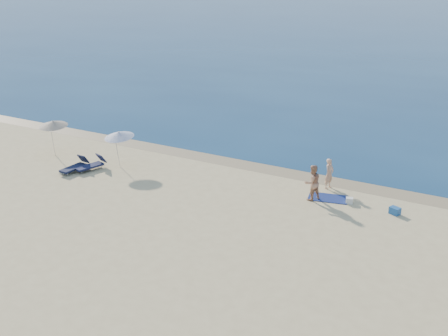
# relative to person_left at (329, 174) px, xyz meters

# --- Properties ---
(wet_sand_strip) EXTENTS (240.00, 1.60, 0.00)m
(wet_sand_strip) POSITION_rel_person_left_xyz_m (-4.42, 1.06, -0.83)
(wet_sand_strip) COLOR #847254
(wet_sand_strip) RESTS_ON ground
(person_left) EXTENTS (0.54, 0.69, 1.66)m
(person_left) POSITION_rel_person_left_xyz_m (0.00, 0.00, 0.00)
(person_left) COLOR tan
(person_left) RESTS_ON ground
(person_right) EXTENTS (1.12, 1.16, 1.88)m
(person_right) POSITION_rel_person_left_xyz_m (-0.27, -1.87, 0.11)
(person_right) COLOR #AC775A
(person_right) RESTS_ON ground
(beach_towel) EXTENTS (2.19, 1.51, 0.03)m
(beach_towel) POSITION_rel_person_left_xyz_m (0.43, -1.31, -0.82)
(beach_towel) COLOR #101D53
(beach_towel) RESTS_ON ground
(white_bag) EXTENTS (0.41, 0.38, 0.30)m
(white_bag) POSITION_rel_person_left_xyz_m (1.57, -1.38, -0.68)
(white_bag) COLOR silver
(white_bag) RESTS_ON ground
(blue_cooler) EXTENTS (0.59, 0.51, 0.35)m
(blue_cooler) POSITION_rel_person_left_xyz_m (3.87, -1.54, -0.66)
(blue_cooler) COLOR #1B5093
(blue_cooler) RESTS_ON ground
(umbrella_near) EXTENTS (2.16, 2.18, 2.27)m
(umbrella_near) POSITION_rel_person_left_xyz_m (-11.87, -2.73, 1.14)
(umbrella_near) COLOR silver
(umbrella_near) RESTS_ON ground
(umbrella_far) EXTENTS (2.05, 2.07, 2.33)m
(umbrella_far) POSITION_rel_person_left_xyz_m (-16.71, -3.05, 1.20)
(umbrella_far) COLOR silver
(umbrella_far) RESTS_ON ground
(lounger_left) EXTENTS (1.13, 1.94, 0.82)m
(lounger_left) POSITION_rel_person_left_xyz_m (-13.02, -4.00, -0.54)
(lounger_left) COLOR #151A3B
(lounger_left) RESTS_ON ground
(lounger_right) EXTENTS (0.73, 1.88, 0.81)m
(lounger_right) POSITION_rel_person_left_xyz_m (-13.70, -4.63, -0.54)
(lounger_right) COLOR black
(lounger_right) RESTS_ON ground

